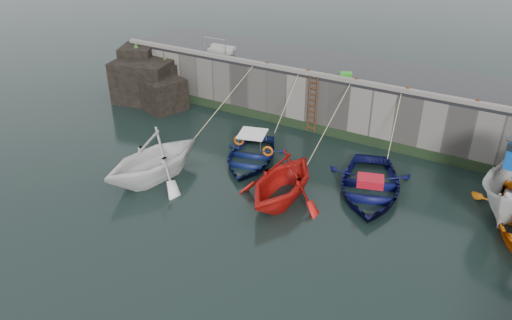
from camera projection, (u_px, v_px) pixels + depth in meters
The scene contains 22 objects.
ground at pixel (248, 238), 19.18m from camera, with size 120.00×120.00×0.00m, color black.
quay_back at pixel (364, 98), 27.91m from camera, with size 30.00×5.00×3.00m, color slate.
road_back at pixel (367, 71), 27.16m from camera, with size 30.00×5.00×0.16m, color black.
kerb_back at pixel (352, 81), 25.30m from camera, with size 30.00×0.30×0.20m, color slate.
algae_back at pixel (345, 136), 26.59m from camera, with size 30.00×0.08×0.50m, color black.
rock_outcrop at pixel (148, 80), 31.26m from camera, with size 5.85×4.24×3.41m.
ladder at pixel (312, 105), 26.81m from camera, with size 0.51×0.08×3.20m.
boat_near_white at pixel (155, 178), 23.19m from camera, with size 4.45×5.15×2.72m, color silver.
boat_near_white_rope at pixel (221, 135), 27.28m from camera, with size 0.04×6.38×3.10m, color tan, non-canonical shape.
boat_near_blue at pixel (250, 161), 24.63m from camera, with size 3.37×4.71×0.98m, color #09133E.
boat_near_blue_rope at pixel (284, 134), 27.33m from camera, with size 0.04×3.39×3.10m, color tan, non-canonical shape.
boat_near_blacktrim at pixel (282, 199), 21.60m from camera, with size 4.09×4.74×2.50m, color #B8140F.
boat_near_blacktrim_rope at pixel (325, 155), 25.16m from camera, with size 0.04×5.12×3.10m, color tan, non-canonical shape.
boat_near_navy at pixel (368, 192), 22.11m from camera, with size 3.96×5.54×1.15m, color #090B3A.
boat_near_navy_rope at pixel (392, 160), 24.73m from camera, with size 0.04×3.24×3.10m, color tan, non-canonical shape.
fish_crate at pixel (346, 75), 25.84m from camera, with size 0.59×0.42×0.31m, color #22931A.
railing at pixel (221, 49), 30.00m from camera, with size 1.60×1.05×1.00m.
bollard_a at pixel (267, 64), 27.59m from camera, with size 0.18×0.18×0.28m, color #3F1E0F.
bollard_b at pixel (308, 71), 26.47m from camera, with size 0.18×0.18×0.28m, color #3F1E0F.
bollard_c at pixel (356, 80), 25.26m from camera, with size 0.18×0.18×0.28m, color #3F1E0F.
bollard_d at pixel (407, 89), 24.10m from camera, with size 0.18×0.18×0.28m, color #3F1E0F.
bollard_e at pixel (478, 102), 22.66m from camera, with size 0.18×0.18×0.28m, color #3F1E0F.
Camera 1 is at (8.13, -13.11, 11.80)m, focal length 35.00 mm.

